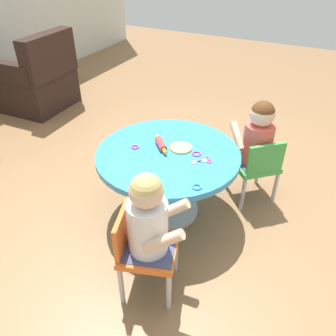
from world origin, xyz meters
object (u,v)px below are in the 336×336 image
(craft_table, at_px, (168,166))
(seated_child_left, at_px, (148,217))
(seated_child_right, at_px, (258,135))
(child_chair_left, at_px, (142,248))
(armchair_dark, at_px, (38,81))
(rolling_pin, at_px, (161,144))
(craft_scissors, at_px, (204,161))
(child_chair_right, at_px, (256,165))

(craft_table, relative_size, seated_child_left, 1.87)
(seated_child_right, bearing_deg, child_chair_left, 164.09)
(craft_table, height_order, child_chair_left, child_chair_left)
(armchair_dark, bearing_deg, seated_child_right, -100.93)
(child_chair_left, distance_m, rolling_pin, 0.75)
(seated_child_left, distance_m, craft_scissors, 0.64)
(craft_scissors, bearing_deg, rolling_pin, 85.84)
(child_chair_left, relative_size, seated_child_right, 1.05)
(seated_child_right, relative_size, rolling_pin, 2.79)
(armchair_dark, xyz_separation_m, rolling_pin, (-0.92, -2.08, 0.22))
(armchair_dark, bearing_deg, craft_scissors, -111.53)
(armchair_dark, height_order, craft_scissors, armchair_dark)
(craft_table, bearing_deg, seated_child_right, -46.86)
(child_chair_left, bearing_deg, armchair_dark, 55.49)
(craft_table, bearing_deg, seated_child_left, -161.54)
(seated_child_right, height_order, craft_scissors, seated_child_right)
(child_chair_left, bearing_deg, craft_scissors, -7.27)
(child_chair_left, height_order, child_chair_right, same)
(seated_child_left, distance_m, armchair_dark, 2.85)
(seated_child_right, bearing_deg, seated_child_left, 165.80)
(craft_scissors, bearing_deg, seated_child_right, -27.31)
(child_chair_right, height_order, seated_child_right, seated_child_right)
(armchair_dark, relative_size, craft_scissors, 6.39)
(seated_child_right, bearing_deg, rolling_pin, 127.11)
(child_chair_right, height_order, craft_scissors, child_chair_right)
(craft_table, relative_size, craft_scissors, 7.18)
(child_chair_left, bearing_deg, child_chair_right, -17.67)
(child_chair_left, height_order, seated_child_left, seated_child_left)
(seated_child_right, bearing_deg, craft_table, 133.14)
(craft_table, xyz_separation_m, armchair_dark, (0.96, 2.15, -0.09))
(armchair_dark, bearing_deg, rolling_pin, -113.97)
(child_chair_right, bearing_deg, seated_child_right, 42.69)
(child_chair_left, distance_m, seated_child_left, 0.23)
(seated_child_left, xyz_separation_m, craft_scissors, (0.63, -0.04, -0.02))
(craft_table, bearing_deg, craft_scissors, -87.73)
(seated_child_right, distance_m, craft_scissors, 0.50)
(seated_child_left, bearing_deg, rolling_pin, 22.96)
(child_chair_left, height_order, armchair_dark, armchair_dark)
(child_chair_right, xyz_separation_m, craft_scissors, (-0.41, 0.25, 0.21))
(seated_child_right, xyz_separation_m, rolling_pin, (-0.42, 0.55, 0.00))
(child_chair_right, xyz_separation_m, rolling_pin, (-0.39, 0.58, 0.23))
(craft_table, relative_size, seated_child_right, 1.87)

